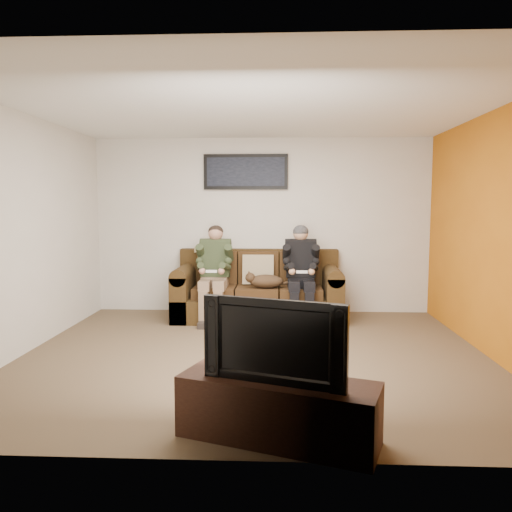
{
  "coord_description": "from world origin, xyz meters",
  "views": [
    {
      "loc": [
        0.26,
        -5.24,
        1.61
      ],
      "look_at": [
        -0.04,
        1.2,
        0.95
      ],
      "focal_mm": 35.0,
      "sensor_mm": 36.0,
      "label": 1
    }
  ],
  "objects_px": {
    "framed_poster": "(246,172)",
    "tv_stand": "(278,410)",
    "cat": "(265,281)",
    "sofa": "(258,292)",
    "television": "(278,338)",
    "person_left": "(214,267)",
    "person_right": "(301,267)"
  },
  "relations": [
    {
      "from": "person_right",
      "to": "tv_stand",
      "type": "relative_size",
      "value": 0.98
    },
    {
      "from": "person_left",
      "to": "sofa",
      "type": "bearing_deg",
      "value": 18.03
    },
    {
      "from": "sofa",
      "to": "cat",
      "type": "relative_size",
      "value": 3.55
    },
    {
      "from": "person_left",
      "to": "cat",
      "type": "relative_size",
      "value": 2.01
    },
    {
      "from": "tv_stand",
      "to": "person_left",
      "type": "bearing_deg",
      "value": 123.1
    },
    {
      "from": "cat",
      "to": "tv_stand",
      "type": "distance_m",
      "value": 3.53
    },
    {
      "from": "sofa",
      "to": "person_right",
      "type": "bearing_deg",
      "value": -18.0
    },
    {
      "from": "person_right",
      "to": "framed_poster",
      "type": "relative_size",
      "value": 1.07
    },
    {
      "from": "framed_poster",
      "to": "sofa",
      "type": "bearing_deg",
      "value": -62.39
    },
    {
      "from": "sofa",
      "to": "tv_stand",
      "type": "bearing_deg",
      "value": -85.53
    },
    {
      "from": "framed_poster",
      "to": "cat",
      "type": "bearing_deg",
      "value": -65.17
    },
    {
      "from": "person_left",
      "to": "tv_stand",
      "type": "bearing_deg",
      "value": -75.92
    },
    {
      "from": "cat",
      "to": "television",
      "type": "bearing_deg",
      "value": -86.9
    },
    {
      "from": "cat",
      "to": "framed_poster",
      "type": "relative_size",
      "value": 0.53
    },
    {
      "from": "cat",
      "to": "tv_stand",
      "type": "height_order",
      "value": "cat"
    },
    {
      "from": "television",
      "to": "person_right",
      "type": "bearing_deg",
      "value": 104.12
    },
    {
      "from": "sofa",
      "to": "television",
      "type": "height_order",
      "value": "television"
    },
    {
      "from": "cat",
      "to": "framed_poster",
      "type": "height_order",
      "value": "framed_poster"
    },
    {
      "from": "tv_stand",
      "to": "person_right",
      "type": "bearing_deg",
      "value": 104.12
    },
    {
      "from": "sofa",
      "to": "television",
      "type": "bearing_deg",
      "value": -85.53
    },
    {
      "from": "person_left",
      "to": "framed_poster",
      "type": "distance_m",
      "value": 1.52
    },
    {
      "from": "sofa",
      "to": "framed_poster",
      "type": "bearing_deg",
      "value": 117.61
    },
    {
      "from": "cat",
      "to": "television",
      "type": "xyz_separation_m",
      "value": [
        0.19,
        -3.5,
        0.15
      ]
    },
    {
      "from": "framed_poster",
      "to": "television",
      "type": "distance_m",
      "value": 4.42
    },
    {
      "from": "person_right",
      "to": "person_left",
      "type": "bearing_deg",
      "value": -179.98
    },
    {
      "from": "tv_stand",
      "to": "television",
      "type": "height_order",
      "value": "television"
    },
    {
      "from": "tv_stand",
      "to": "cat",
      "type": "bearing_deg",
      "value": 112.12
    },
    {
      "from": "framed_poster",
      "to": "television",
      "type": "bearing_deg",
      "value": -83.21
    },
    {
      "from": "framed_poster",
      "to": "tv_stand",
      "type": "bearing_deg",
      "value": -83.21
    },
    {
      "from": "framed_poster",
      "to": "tv_stand",
      "type": "relative_size",
      "value": 0.92
    },
    {
      "from": "person_left",
      "to": "person_right",
      "type": "bearing_deg",
      "value": 0.02
    },
    {
      "from": "sofa",
      "to": "tv_stand",
      "type": "relative_size",
      "value": 1.71
    }
  ]
}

